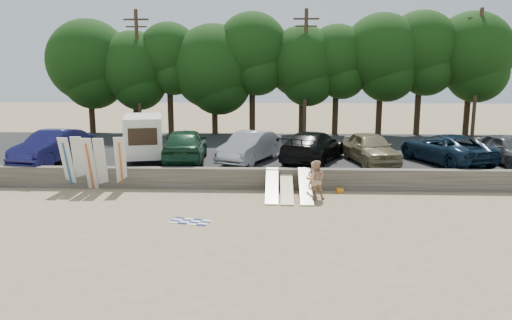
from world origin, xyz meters
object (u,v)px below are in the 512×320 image
object	(u,v)px
car_0	(53,147)
car_5	(445,149)
beachgoer_a	(313,179)
car_2	(250,147)
car_6	(508,149)
box_trailer	(144,136)
car_3	(313,146)
car_4	(370,148)
cooler	(270,191)
beachgoer_b	(316,180)
car_1	(185,145)

from	to	relation	value
car_0	car_5	bearing A→B (deg)	13.25
car_5	beachgoer_a	world-z (taller)	car_5
car_2	car_6	bearing A→B (deg)	22.73
beachgoer_a	box_trailer	bearing A→B (deg)	-66.02
car_0	beachgoer_a	world-z (taller)	car_0
car_0	car_3	world-z (taller)	car_0
car_4	cooler	bearing A→B (deg)	-152.45
box_trailer	car_5	distance (m)	16.05
box_trailer	car_6	size ratio (longest dim) A/B	0.92
car_4	beachgoer_a	distance (m)	5.51
car_2	car_6	world-z (taller)	car_2
box_trailer	car_2	xyz separation A→B (m)	(5.72, -0.02, -0.57)
car_3	beachgoer_b	bearing A→B (deg)	109.77
box_trailer	beachgoer_b	world-z (taller)	box_trailer
car_1	car_2	bearing A→B (deg)	177.15
car_6	cooler	bearing A→B (deg)	-171.45
beachgoer_b	car_2	bearing A→B (deg)	-59.08
box_trailer	car_2	bearing A→B (deg)	-13.78
box_trailer	car_4	xyz separation A→B (m)	(12.10, -0.18, -0.56)
box_trailer	car_6	xyz separation A→B (m)	(19.24, -0.13, -0.59)
beachgoer_a	beachgoer_b	distance (m)	0.51
car_5	car_6	world-z (taller)	car_5
car_5	cooler	world-z (taller)	car_5
car_5	car_6	xyz separation A→B (m)	(3.20, -0.08, -0.01)
beachgoer_a	cooler	xyz separation A→B (m)	(-1.91, 0.22, -0.63)
car_5	beachgoer_b	xyz separation A→B (m)	(-7.18, -4.97, -0.62)
car_5	beachgoer_b	distance (m)	8.75
car_0	car_6	bearing A→B (deg)	12.83
car_6	car_3	bearing A→B (deg)	168.21
car_6	car_2	bearing A→B (deg)	169.43
car_0	car_1	distance (m)	7.01
car_1	car_6	size ratio (longest dim) A/B	1.17
box_trailer	car_2	distance (m)	5.74
car_1	car_2	size ratio (longest dim) A/B	1.09
car_6	beachgoer_a	size ratio (longest dim) A/B	2.87
car_4	beachgoer_a	xyz separation A→B (m)	(-3.32, -4.34, -0.72)
car_2	beachgoer_a	bearing A→B (deg)	-32.49
box_trailer	car_3	bearing A→B (deg)	-12.50
car_6	cooler	world-z (taller)	car_6
car_3	car_4	size ratio (longest dim) A/B	1.18
beachgoer_a	cooler	distance (m)	2.03
car_6	car_0	bearing A→B (deg)	171.20
car_4	car_5	world-z (taller)	car_4
car_1	beachgoer_a	xyz separation A→B (m)	(6.52, -4.37, -0.81)
car_0	cooler	size ratio (longest dim) A/B	13.64
box_trailer	car_1	bearing A→B (deg)	-17.24
beachgoer_a	beachgoer_b	xyz separation A→B (m)	(0.07, -0.49, 0.07)
box_trailer	beachgoer_b	distance (m)	10.25
car_1	car_4	bearing A→B (deg)	174.90
car_0	car_5	distance (m)	20.77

